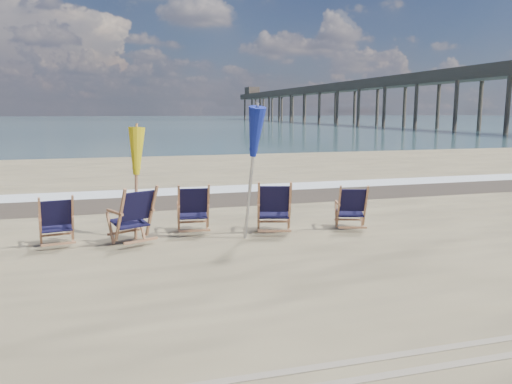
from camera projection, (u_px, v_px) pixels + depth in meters
ocean at (120, 120)px, 128.18m from camera, size 400.00×400.00×0.00m
surf_foam at (199, 190)px, 14.66m from camera, size 200.00×1.40×0.01m
wet_sand_strip at (208, 199)px, 13.24m from camera, size 200.00×2.60×0.00m
beach_chair_0 at (73, 220)px, 8.53m from camera, size 0.68×0.74×0.92m
beach_chair_1 at (152, 213)px, 8.75m from camera, size 0.93×0.97×1.05m
beach_chair_2 at (208, 208)px, 9.39m from camera, size 0.69×0.76×0.98m
beach_chair_3 at (290, 208)px, 9.29m from camera, size 0.84×0.90×1.04m
beach_chair_4 at (366, 208)px, 9.60m from camera, size 0.76×0.81×0.92m
umbrella_yellow at (135, 157)px, 8.93m from camera, size 0.30×0.30×2.00m
umbrella_blue at (250, 137)px, 8.61m from camera, size 0.30×0.30×2.41m
fishing_pier at (351, 98)px, 86.63m from camera, size 4.40×140.00×9.30m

